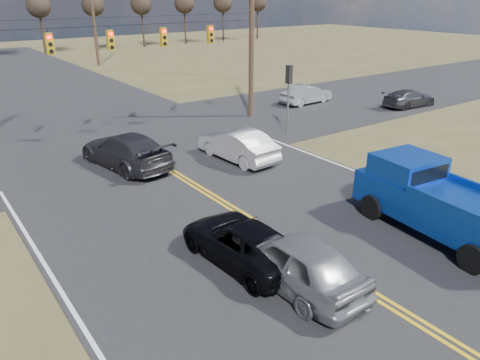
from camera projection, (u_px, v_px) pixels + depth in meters
ground at (390, 306)px, 12.20m from camera, size 160.00×160.00×0.00m
road_main at (194, 186)px, 19.73m from camera, size 14.00×120.00×0.02m
road_cross at (120, 140)px, 25.75m from camera, size 120.00×12.00×0.02m
signal_gantry at (122, 45)px, 23.95m from camera, size 19.60×4.83×10.00m
utility_poles at (118, 43)px, 23.03m from camera, size 19.60×58.32×10.00m
treeline at (58, 23)px, 30.35m from camera, size 87.00×117.80×7.40m
pickup_truck at (438, 202)px, 15.53m from camera, size 2.98×6.40×2.33m
silver_suv at (295, 260)px, 12.81m from camera, size 1.90×4.56×1.54m
black_suv at (243, 241)px, 14.07m from camera, size 2.36×4.63×1.25m
white_car_queue at (238, 145)px, 22.49m from camera, size 1.87×4.64×1.50m
dgrey_car_queue at (126, 150)px, 21.62m from camera, size 3.03×5.71×1.57m
cross_car_east_near at (306, 94)px, 33.87m from camera, size 1.71×4.20×1.36m
cross_car_east_far at (409, 98)px, 32.92m from camera, size 2.00×4.30×1.21m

